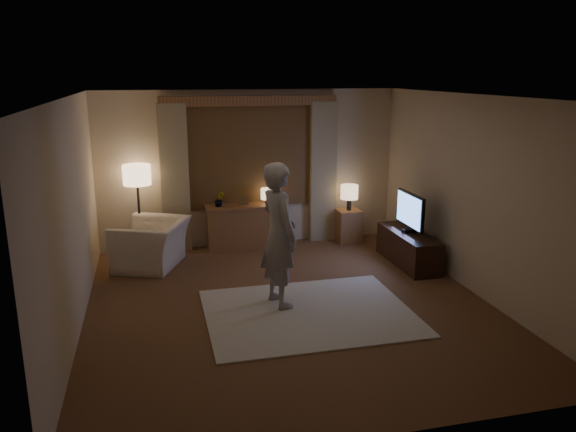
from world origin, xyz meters
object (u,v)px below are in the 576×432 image
object	(u,v)px
side_table	(348,226)
person	(279,235)
sideboard	(244,228)
armchair	(152,244)
tv_stand	(408,248)

from	to	relation	value
side_table	person	world-z (taller)	person
sideboard	armchair	distance (m)	1.62
tv_stand	person	xyz separation A→B (m)	(-2.27, -1.06, 0.68)
sideboard	side_table	world-z (taller)	sideboard
sideboard	person	distance (m)	2.52
side_table	armchair	bearing A→B (deg)	-171.05
armchair	sideboard	bearing A→B (deg)	132.96
sideboard	tv_stand	world-z (taller)	sideboard
side_table	tv_stand	distance (m)	1.43
person	side_table	bearing A→B (deg)	-50.38
tv_stand	person	size ratio (longest dim) A/B	0.77
side_table	tv_stand	size ratio (longest dim) A/B	0.40
sideboard	tv_stand	bearing A→B (deg)	-31.09
armchair	person	world-z (taller)	person
sideboard	person	bearing A→B (deg)	-89.14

